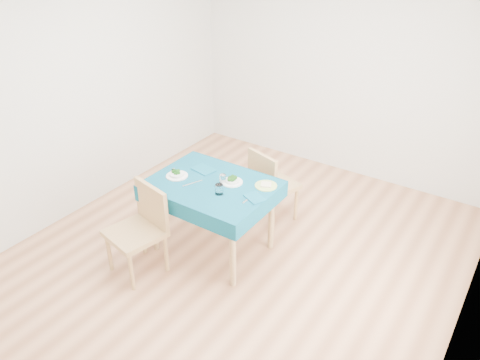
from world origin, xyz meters
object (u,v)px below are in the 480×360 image
Objects in this scene: table at (213,217)px; bowl_far at (232,180)px; bowl_near at (177,173)px; chair_far at (275,177)px; side_plate at (266,186)px; chair_near at (133,220)px.

table is 0.45m from bowl_far.
bowl_near is at bearing -167.61° from table.
chair_far is 1.10m from bowl_near.
side_plate is (0.30, 0.12, -0.03)m from bowl_far.
chair_far is at bearing 56.51° from bowl_near.
bowl_far is (0.54, 0.78, 0.22)m from chair_near.
chair_far reaches higher than bowl_near.
bowl_near is at bearing -158.88° from bowl_far.
table is 5.65× the size of bowl_far.
side_plate is at bearing 128.63° from chair_far.
chair_near is at bearing -124.39° from bowl_far.
chair_near is 5.50× the size of side_plate.
table is 5.46× the size of bowl_near.
bowl_near is at bearing 99.29° from chair_near.
bowl_far is at bearing 37.75° from table.
table is 5.52× the size of side_plate.
chair_near reaches higher than table.
bowl_far reaches higher than table.
side_plate is (0.81, 0.32, -0.03)m from bowl_near.
bowl_near reaches higher than side_plate.
bowl_near is 0.55m from bowl_far.
bowl_far is at bearing 67.61° from chair_near.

